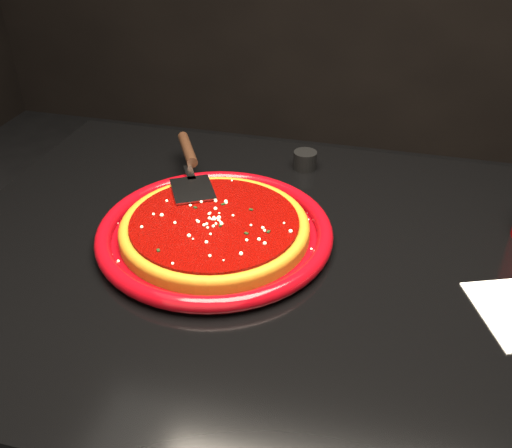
{
  "coord_description": "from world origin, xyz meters",
  "views": [
    {
      "loc": [
        0.08,
        -0.69,
        1.28
      ],
      "look_at": [
        -0.11,
        0.05,
        0.77
      ],
      "focal_mm": 40.0,
      "sensor_mm": 36.0,
      "label": 1
    }
  ],
  "objects_px": {
    "table": "(306,419)",
    "ramekin": "(305,160)",
    "plate": "(215,232)",
    "pizza_server": "(191,166)"
  },
  "relations": [
    {
      "from": "plate",
      "to": "pizza_server",
      "type": "bearing_deg",
      "value": 122.03
    },
    {
      "from": "table",
      "to": "pizza_server",
      "type": "distance_m",
      "value": 0.52
    },
    {
      "from": "plate",
      "to": "ramekin",
      "type": "bearing_deg",
      "value": 71.03
    },
    {
      "from": "pizza_server",
      "to": "ramekin",
      "type": "relative_size",
      "value": 6.42
    },
    {
      "from": "plate",
      "to": "pizza_server",
      "type": "xyz_separation_m",
      "value": [
        -0.09,
        0.15,
        0.03
      ]
    },
    {
      "from": "plate",
      "to": "ramekin",
      "type": "relative_size",
      "value": 8.3
    },
    {
      "from": "table",
      "to": "ramekin",
      "type": "xyz_separation_m",
      "value": [
        -0.07,
        0.29,
        0.39
      ]
    },
    {
      "from": "table",
      "to": "plate",
      "type": "height_order",
      "value": "plate"
    },
    {
      "from": "table",
      "to": "plate",
      "type": "xyz_separation_m",
      "value": [
        -0.17,
        0.02,
        0.39
      ]
    },
    {
      "from": "ramekin",
      "to": "table",
      "type": "bearing_deg",
      "value": -75.9
    }
  ]
}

